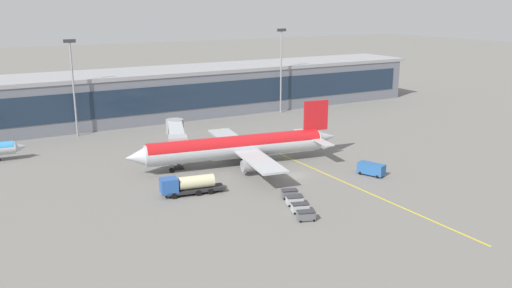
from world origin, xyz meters
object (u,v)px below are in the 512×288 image
Objects in this scene: baggage_cart_0 at (306,215)px; baggage_cart_1 at (300,208)px; crew_van at (372,169)px; fuel_tanker at (188,185)px; baggage_cart_2 at (295,200)px; main_airliner at (237,147)px; baggage_cart_3 at (289,193)px.

baggage_cart_1 is at bearing 71.90° from baggage_cart_0.
fuel_tanker is at bearing 167.93° from crew_van.
baggage_cart_2 is at bearing 71.90° from baggage_cart_1.
main_airliner reaches higher than baggage_cart_3.
baggage_cart_0 and baggage_cart_2 have the same top height.
baggage_cart_0 is 1.00× the size of baggage_cart_1.
main_airliner is at bearing 85.40° from baggage_cart_2.
fuel_tanker is at bearing -144.53° from main_airliner.
baggage_cart_1 is at bearing -52.85° from fuel_tanker.
main_airliner is at bearing 35.47° from fuel_tanker.
crew_van is (34.04, -7.28, -0.43)m from fuel_tanker.
baggage_cart_1 is at bearing -158.68° from crew_van.
crew_van is at bearing 21.32° from baggage_cart_1.
baggage_cart_3 is (2.98, 9.13, 0.00)m from baggage_cart_0.
baggage_cart_2 is (0.99, 3.04, 0.00)m from baggage_cart_1.
baggage_cart_3 is at bearing 71.90° from baggage_cart_0.
crew_van is (19.13, -17.90, -2.58)m from main_airliner.
baggage_cart_1 is 1.00× the size of baggage_cart_3.
fuel_tanker is at bearing 145.07° from baggage_cart_3.
fuel_tanker is (-14.90, -10.62, -2.15)m from main_airliner.
baggage_cart_0 is at bearing -108.10° from baggage_cart_2.
fuel_tanker is at bearing 120.26° from baggage_cart_0.
fuel_tanker is at bearing 127.15° from baggage_cart_1.
baggage_cart_1 and baggage_cart_3 have the same top height.
baggage_cart_0 and baggage_cart_1 have the same top height.
baggage_cart_0 is at bearing -108.10° from baggage_cart_1.
crew_van is at bearing 14.79° from baggage_cart_2.
main_airliner is at bearing 136.91° from crew_van.
baggage_cart_3 is (14.01, -9.79, -0.96)m from fuel_tanker.
fuel_tanker reaches higher than crew_van.
baggage_cart_3 is (0.99, 3.04, 0.00)m from baggage_cart_2.
crew_van is 1.81× the size of baggage_cart_0.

